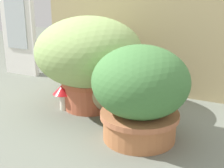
{
  "coord_description": "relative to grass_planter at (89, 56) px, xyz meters",
  "views": [
    {
      "loc": [
        0.73,
        -1.24,
        0.62
      ],
      "look_at": [
        0.12,
        0.02,
        0.18
      ],
      "focal_mm": 47.34,
      "sensor_mm": 36.0,
      "label": 1
    }
  ],
  "objects": [
    {
      "name": "grass_planter",
      "position": [
        0.0,
        0.0,
        0.0
      ],
      "size": [
        0.57,
        0.57,
        0.5
      ],
      "color": "#B65A3E",
      "rests_on": "ground"
    },
    {
      "name": "leafy_planter",
      "position": [
        0.38,
        -0.23,
        -0.07
      ],
      "size": [
        0.41,
        0.41,
        0.41
      ],
      "color": "#B46D42",
      "rests_on": "ground"
    },
    {
      "name": "cardboard_backdrop",
      "position": [
        0.13,
        0.39,
        0.13
      ],
      "size": [
        1.29,
        0.03,
        0.84
      ],
      "primitive_type": "cube",
      "color": "tan",
      "rests_on": "ground"
    },
    {
      "name": "window_panel_white",
      "position": [
        -0.82,
        0.37,
        0.16
      ],
      "size": [
        0.29,
        0.05,
        0.9
      ],
      "color": "white",
      "rests_on": "ground"
    },
    {
      "name": "cat",
      "position": [
        0.16,
        0.0,
        -0.17
      ],
      "size": [
        0.34,
        0.31,
        0.32
      ],
      "color": "tan",
      "rests_on": "ground"
    },
    {
      "name": "mushroom_ornament_red",
      "position": [
        -0.11,
        -0.1,
        -0.19
      ],
      "size": [
        0.11,
        0.11,
        0.15
      ],
      "color": "silver",
      "rests_on": "ground"
    },
    {
      "name": "ground_plane",
      "position": [
        0.06,
        -0.1,
        -0.29
      ],
      "size": [
        6.0,
        6.0,
        0.0
      ],
      "primitive_type": "plane",
      "color": "slate"
    }
  ]
}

